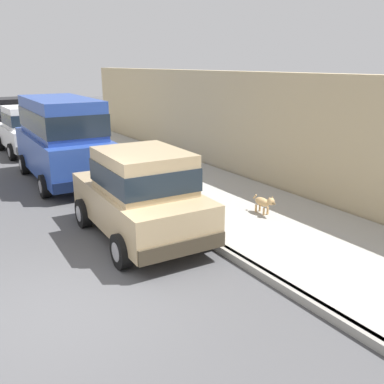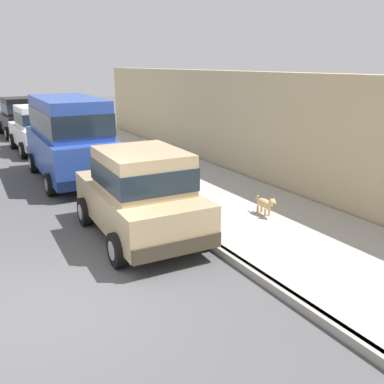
% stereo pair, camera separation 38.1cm
% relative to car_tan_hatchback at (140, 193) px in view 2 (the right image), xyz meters
% --- Properties ---
extents(ground_plane, '(80.00, 80.00, 0.00)m').
position_rel_car_tan_hatchback_xyz_m(ground_plane, '(-2.21, -1.76, -0.98)').
color(ground_plane, '#4C4C4F').
extents(curb, '(0.16, 64.00, 0.14)m').
position_rel_car_tan_hatchback_xyz_m(curb, '(0.99, -1.76, -0.91)').
color(curb, gray).
rests_on(curb, ground).
extents(sidewalk, '(3.60, 64.00, 0.14)m').
position_rel_car_tan_hatchback_xyz_m(sidewalk, '(2.79, -1.76, -0.91)').
color(sidewalk, '#A8A59E').
rests_on(sidewalk, ground).
extents(car_tan_hatchback, '(2.05, 3.85, 1.88)m').
position_rel_car_tan_hatchback_xyz_m(car_tan_hatchback, '(0.00, 0.00, 0.00)').
color(car_tan_hatchback, tan).
rests_on(car_tan_hatchback, ground).
extents(car_blue_van, '(2.22, 4.94, 2.52)m').
position_rel_car_tan_hatchback_xyz_m(car_blue_van, '(-0.04, 5.38, 0.42)').
color(car_blue_van, '#28479E').
rests_on(car_blue_van, ground).
extents(car_white_hatchback, '(2.03, 3.84, 1.88)m').
position_rel_car_tan_hatchback_xyz_m(car_white_hatchback, '(-0.07, 10.35, 0.00)').
color(car_white_hatchback, white).
rests_on(car_white_hatchback, ground).
extents(car_black_hatchback, '(2.06, 3.86, 1.88)m').
position_rel_car_tan_hatchback_xyz_m(car_black_hatchback, '(-0.05, 14.98, 0.00)').
color(car_black_hatchback, black).
rests_on(car_black_hatchback, ground).
extents(dog_tan, '(0.20, 0.75, 0.49)m').
position_rel_car_tan_hatchback_xyz_m(dog_tan, '(2.86, -0.53, -0.55)').
color(dog_tan, tan).
rests_on(dog_tan, sidewalk).
extents(building_facade, '(0.50, 20.00, 3.27)m').
position_rel_car_tan_hatchback_xyz_m(building_facade, '(4.89, 4.25, 0.66)').
color(building_facade, tan).
rests_on(building_facade, ground).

